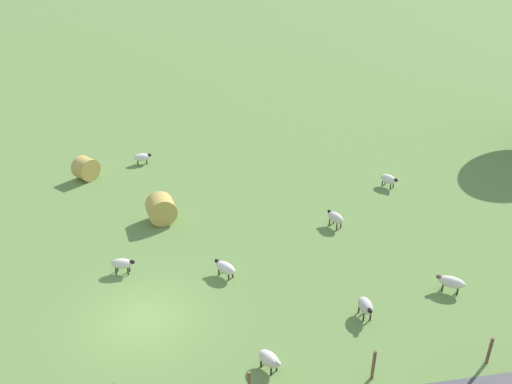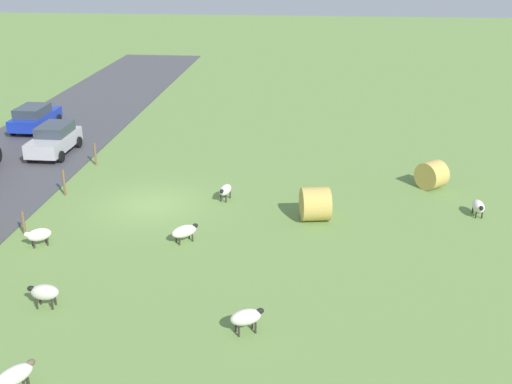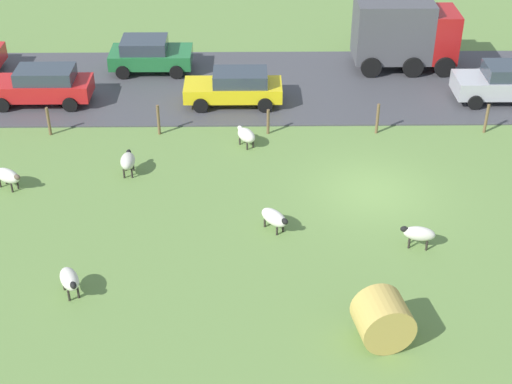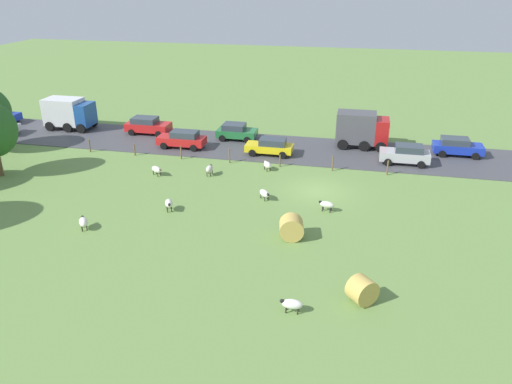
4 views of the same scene
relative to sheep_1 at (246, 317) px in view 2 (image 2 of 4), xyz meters
name	(u,v)px [view 2 (image 2 of 4)]	position (x,y,z in m)	size (l,w,h in m)	color
ground_plane	(153,205)	(5.50, -9.68, -0.55)	(160.00, 160.00, 0.00)	#6B8E47
sheep_1	(246,317)	(0.00, 0.00, 0.00)	(1.14, 0.90, 0.81)	silver
sheep_2	(39,235)	(8.95, -5.15, -0.07)	(1.08, 0.96, 0.74)	silver
sheep_3	(225,190)	(2.21, -10.63, -0.04)	(0.67, 1.15, 0.75)	silver
sheep_4	(44,292)	(6.84, -0.79, 0.01)	(1.06, 0.56, 0.83)	beige
sheep_5	(478,206)	(-9.23, -9.93, -0.09)	(0.51, 1.13, 0.71)	white
sheep_6	(14,376)	(5.91, 3.38, -0.04)	(1.03, 1.22, 0.77)	silver
sheep_7	(184,231)	(3.22, -6.08, -0.08)	(1.15, 1.08, 0.72)	silver
hay_bale_0	(432,175)	(-7.69, -13.20, 0.14)	(1.37, 1.37, 1.03)	tan
hay_bale_1	(315,204)	(-2.02, -8.82, 0.19)	(1.48, 1.48, 1.22)	tan
fence_post_0	(95,154)	(9.98, -14.88, 0.07)	(0.12, 0.12, 1.25)	brown
fence_post_1	(64,183)	(9.98, -10.46, 0.10)	(0.12, 0.12, 1.30)	brown
fence_post_2	(24,223)	(9.98, -6.04, -0.02)	(0.12, 0.12, 1.07)	brown
car_1	(35,117)	(16.10, -21.04, 0.33)	(2.07, 4.28, 1.58)	#1933B2
car_6	(54,139)	(12.89, -16.41, 0.37)	(2.02, 4.16, 1.66)	#B7B7BC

